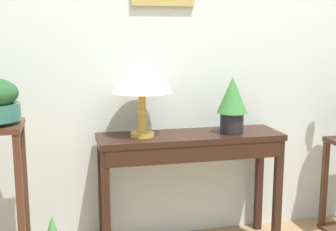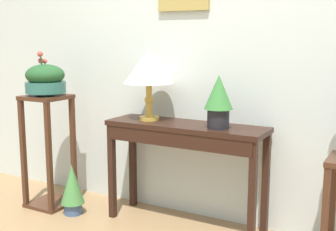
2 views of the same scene
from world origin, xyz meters
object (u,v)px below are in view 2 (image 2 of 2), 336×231
at_px(console_table, 184,141).
at_px(pedestal_stand_left, 49,151).
at_px(potted_plant_on_console, 219,99).
at_px(planter_bowl_wide_left, 45,79).
at_px(potted_plant_floor, 72,188).
at_px(table_lamp, 149,68).

xyz_separation_m(console_table, pedestal_stand_left, (-1.12, -0.16, -0.18)).
distance_m(console_table, potted_plant_on_console, 0.41).
height_order(planter_bowl_wide_left, potted_plant_floor, planter_bowl_wide_left).
bearing_deg(planter_bowl_wide_left, table_lamp, 12.48).
height_order(table_lamp, potted_plant_floor, table_lamp).
relative_size(potted_plant_on_console, potted_plant_floor, 0.89).
height_order(console_table, pedestal_stand_left, pedestal_stand_left).
distance_m(table_lamp, planter_bowl_wide_left, 0.85).
xyz_separation_m(pedestal_stand_left, potted_plant_floor, (0.28, -0.06, -0.23)).
relative_size(pedestal_stand_left, potted_plant_floor, 2.28).
height_order(potted_plant_on_console, planter_bowl_wide_left, planter_bowl_wide_left).
height_order(pedestal_stand_left, potted_plant_floor, pedestal_stand_left).
xyz_separation_m(console_table, potted_plant_floor, (-0.84, -0.22, -0.41)).
bearing_deg(potted_plant_on_console, potted_plant_floor, -169.50).
height_order(table_lamp, pedestal_stand_left, table_lamp).
xyz_separation_m(potted_plant_on_console, pedestal_stand_left, (-1.38, -0.14, -0.49)).
bearing_deg(table_lamp, potted_plant_on_console, -3.89).
height_order(potted_plant_on_console, potted_plant_floor, potted_plant_on_console).
distance_m(pedestal_stand_left, planter_bowl_wide_left, 0.57).
bearing_deg(table_lamp, planter_bowl_wide_left, -167.52).
bearing_deg(potted_plant_on_console, console_table, 176.39).
bearing_deg(pedestal_stand_left, table_lamp, 12.47).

